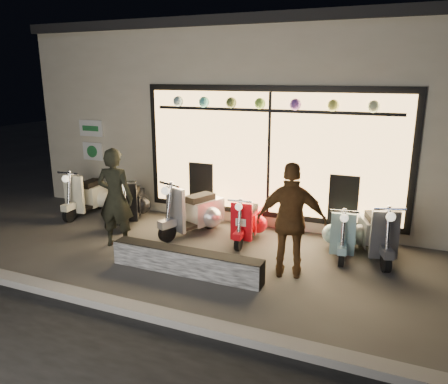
# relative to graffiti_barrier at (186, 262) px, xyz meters

# --- Properties ---
(ground) EXTENTS (40.00, 40.00, 0.00)m
(ground) POSITION_rel_graffiti_barrier_xyz_m (-0.27, 0.65, -0.20)
(ground) COLOR #383533
(ground) RESTS_ON ground
(kerb) EXTENTS (40.00, 0.25, 0.12)m
(kerb) POSITION_rel_graffiti_barrier_xyz_m (-0.27, -1.35, -0.14)
(kerb) COLOR slate
(kerb) RESTS_ON ground
(shop_building) EXTENTS (10.20, 6.23, 4.20)m
(shop_building) POSITION_rel_graffiti_barrier_xyz_m (-0.27, 5.63, 1.90)
(shop_building) COLOR beige
(shop_building) RESTS_ON ground
(graffiti_barrier) EXTENTS (2.55, 0.28, 0.40)m
(graffiti_barrier) POSITION_rel_graffiti_barrier_xyz_m (0.00, 0.00, 0.00)
(graffiti_barrier) COLOR black
(graffiti_barrier) RESTS_ON ground
(scooter_silver) EXTENTS (0.85, 1.49, 1.08)m
(scooter_silver) POSITION_rel_graffiti_barrier_xyz_m (-0.68, 1.81, 0.23)
(scooter_silver) COLOR black
(scooter_silver) RESTS_ON ground
(scooter_red) EXTENTS (0.46, 1.25, 0.89)m
(scooter_red) POSITION_rel_graffiti_barrier_xyz_m (0.37, 1.85, 0.16)
(scooter_red) COLOR black
(scooter_red) RESTS_ON ground
(scooter_black) EXTENTS (0.80, 1.36, 0.99)m
(scooter_black) POSITION_rel_graffiti_barrier_xyz_m (-2.34, 1.90, 0.20)
(scooter_black) COLOR black
(scooter_black) RESTS_ON ground
(scooter_cream) EXTENTS (0.51, 1.45, 1.04)m
(scooter_cream) POSITION_rel_graffiti_barrier_xyz_m (-3.53, 1.99, 0.22)
(scooter_cream) COLOR black
(scooter_cream) RESTS_ON ground
(scooter_blue) EXTENTS (0.53, 1.28, 0.91)m
(scooter_blue) POSITION_rel_graffiti_barrier_xyz_m (2.13, 1.90, 0.16)
(scooter_blue) COLOR black
(scooter_blue) RESTS_ON ground
(scooter_grey) EXTENTS (0.75, 1.41, 1.01)m
(scooter_grey) POSITION_rel_graffiti_barrier_xyz_m (2.68, 2.00, 0.21)
(scooter_grey) COLOR black
(scooter_grey) RESTS_ON ground
(man) EXTENTS (0.74, 0.55, 1.83)m
(man) POSITION_rel_graffiti_barrier_xyz_m (-1.71, 0.55, 0.72)
(man) COLOR black
(man) RESTS_ON ground
(woman) EXTENTS (1.14, 0.67, 1.82)m
(woman) POSITION_rel_graffiti_barrier_xyz_m (1.53, 0.57, 0.71)
(woman) COLOR brown
(woman) RESTS_ON ground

